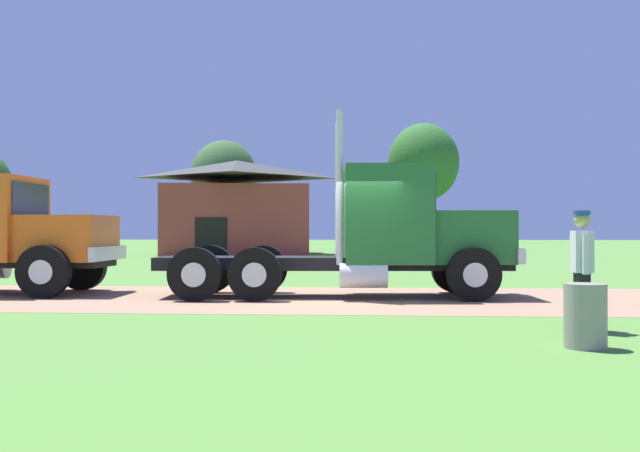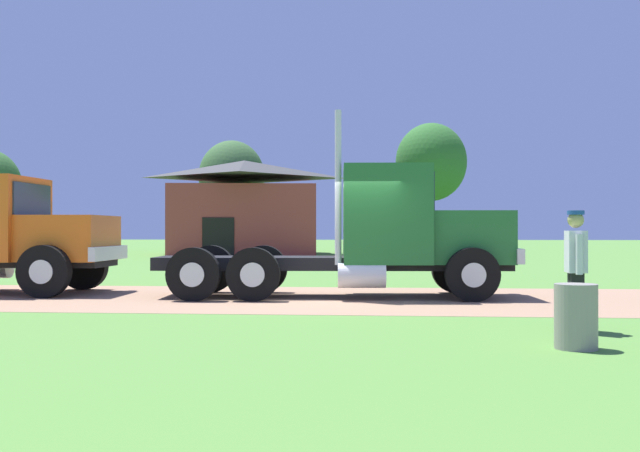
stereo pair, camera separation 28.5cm
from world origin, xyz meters
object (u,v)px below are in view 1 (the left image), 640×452
(truck_foreground_white, at_px, (385,236))
(visitor_walking_mid, at_px, (582,265))
(shed_building, at_px, (237,209))
(steel_barrel, at_px, (585,316))

(truck_foreground_white, relative_size, visitor_walking_mid, 4.52)
(truck_foreground_white, xyz_separation_m, shed_building, (-8.73, 29.73, 1.42))
(steel_barrel, height_order, shed_building, shed_building)
(steel_barrel, bearing_deg, visitor_walking_mid, 76.60)
(truck_foreground_white, relative_size, steel_barrel, 9.85)
(shed_building, bearing_deg, steel_barrel, -73.22)
(visitor_walking_mid, xyz_separation_m, steel_barrel, (-0.40, -1.68, -0.57))
(truck_foreground_white, distance_m, steel_barrel, 7.71)
(visitor_walking_mid, distance_m, shed_building, 37.18)
(truck_foreground_white, bearing_deg, steel_barrel, -71.57)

